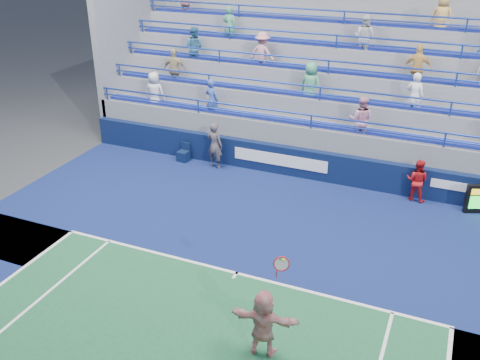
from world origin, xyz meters
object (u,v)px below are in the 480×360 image
at_px(tennis_player, 263,323).
at_px(ball_girl, 417,180).
at_px(line_judge, 215,145).
at_px(judge_chair, 184,155).

xyz_separation_m(tennis_player, ball_girl, (2.20, 8.66, -0.08)).
distance_m(tennis_player, line_judge, 9.91).
distance_m(line_judge, ball_girl, 7.38).
relative_size(tennis_player, ball_girl, 1.76).
distance_m(tennis_player, ball_girl, 8.93).
bearing_deg(tennis_player, line_judge, 121.46).
relative_size(judge_chair, tennis_player, 0.28).
height_order(tennis_player, ball_girl, tennis_player).
bearing_deg(judge_chair, line_judge, -1.70).
bearing_deg(judge_chair, tennis_player, -52.31).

